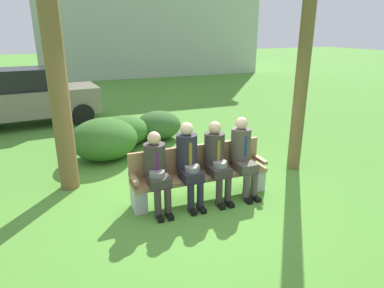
# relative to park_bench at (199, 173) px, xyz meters

# --- Properties ---
(ground_plane) EXTENTS (80.00, 80.00, 0.00)m
(ground_plane) POSITION_rel_park_bench_xyz_m (-0.07, 0.05, -0.44)
(ground_plane) COLOR #4E8C31
(park_bench) EXTENTS (2.35, 0.44, 0.90)m
(park_bench) POSITION_rel_park_bench_xyz_m (0.00, 0.00, 0.00)
(park_bench) COLOR #99754C
(park_bench) RESTS_ON ground
(seated_man_leftmost) EXTENTS (0.34, 0.72, 1.27)m
(seated_man_leftmost) POSITION_rel_park_bench_xyz_m (-0.78, -0.14, 0.27)
(seated_man_leftmost) COLOR #38332D
(seated_man_leftmost) RESTS_ON ground
(seated_man_centerleft) EXTENTS (0.34, 0.72, 1.36)m
(seated_man_centerleft) POSITION_rel_park_bench_xyz_m (-0.24, -0.13, 0.32)
(seated_man_centerleft) COLOR #23232D
(seated_man_centerleft) RESTS_ON ground
(seated_man_centerright) EXTENTS (0.34, 0.72, 1.33)m
(seated_man_centerright) POSITION_rel_park_bench_xyz_m (0.25, -0.13, 0.30)
(seated_man_centerright) COLOR #38332D
(seated_man_centerright) RESTS_ON ground
(seated_man_rightmost) EXTENTS (0.34, 0.72, 1.35)m
(seated_man_rightmost) POSITION_rel_park_bench_xyz_m (0.75, -0.12, 0.32)
(seated_man_rightmost) COLOR #4C473D
(seated_man_rightmost) RESTS_ON ground
(shrub_near_bench) EXTENTS (1.18, 1.09, 0.74)m
(shrub_near_bench) POSITION_rel_park_bench_xyz_m (-0.65, 3.22, -0.07)
(shrub_near_bench) COLOR #366E27
(shrub_near_bench) RESTS_ON ground
(shrub_mid_lawn) EXTENTS (1.17, 1.08, 0.73)m
(shrub_mid_lawn) POSITION_rel_park_bench_xyz_m (0.29, 3.42, -0.07)
(shrub_mid_lawn) COLOR #335D28
(shrub_mid_lawn) RESTS_ON ground
(shrub_far_lawn) EXTENTS (1.46, 1.34, 0.91)m
(shrub_far_lawn) POSITION_rel_park_bench_xyz_m (-1.24, 2.45, 0.02)
(shrub_far_lawn) COLOR #326424
(shrub_far_lawn) RESTS_ON ground
(parked_car_near) EXTENTS (4.03, 2.00, 1.68)m
(parked_car_near) POSITION_rel_park_bench_xyz_m (-2.89, 6.18, 0.40)
(parked_car_near) COLOR slate
(parked_car_near) RESTS_ON ground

